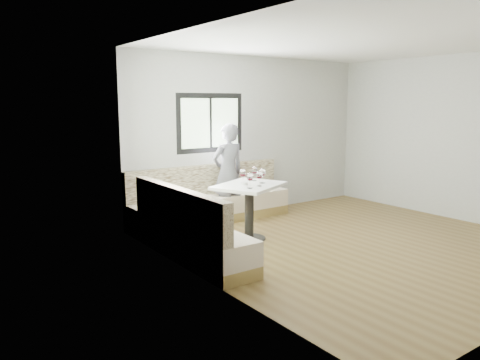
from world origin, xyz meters
The scene contains 10 objects.
room centered at (-0.08, 0.08, 1.41)m, with size 5.01×5.01×2.81m.
banquette centered at (-1.59, 1.62, 0.33)m, with size 2.90×2.80×0.95m.
table centered at (-1.13, 1.08, 0.62)m, with size 1.23×1.12×0.82m.
person centered at (-0.77, 2.16, 0.83)m, with size 0.60×0.40×1.65m, color #5C5B64.
olive_ramekin centered at (-1.21, 1.08, 0.84)m, with size 0.10×0.10×0.04m.
wine_glass_a centered at (-1.30, 0.82, 0.98)m, with size 0.10×0.10×0.22m.
wine_glass_b centered at (-1.10, 0.88, 0.98)m, with size 0.10×0.10×0.22m.
wine_glass_c centered at (-0.91, 1.04, 0.98)m, with size 0.10×0.10×0.22m.
wine_glass_d centered at (-1.17, 1.18, 0.98)m, with size 0.10×0.10×0.22m.
wine_glass_e centered at (-0.89, 1.27, 0.98)m, with size 0.10×0.10×0.22m.
Camera 1 is at (-5.12, -4.27, 2.01)m, focal length 35.00 mm.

